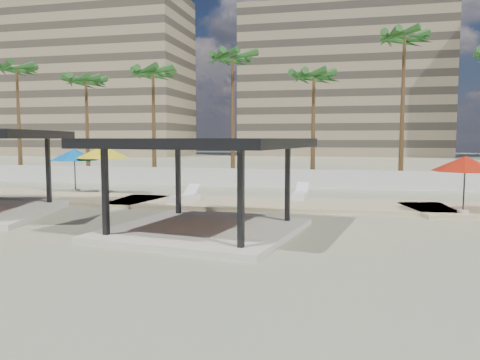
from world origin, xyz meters
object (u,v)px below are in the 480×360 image
object	(u,v)px
pavilion_central	(204,177)
umbrella_c	(465,164)
lounger_b	(300,195)
lounger_a	(185,198)

from	to	relation	value
pavilion_central	umbrella_c	world-z (taller)	pavilion_central
pavilion_central	lounger_b	xyz separation A→B (m)	(2.44, 8.80, -1.59)
lounger_a	umbrella_c	bearing A→B (deg)	-80.12
umbrella_c	lounger_b	world-z (taller)	umbrella_c
pavilion_central	umbrella_c	xyz separation A→B (m)	(9.58, 5.65, 0.27)
pavilion_central	lounger_a	distance (m)	6.90
pavilion_central	lounger_a	bearing A→B (deg)	124.55
pavilion_central	umbrella_c	size ratio (longest dim) A/B	2.29
umbrella_c	lounger_a	size ratio (longest dim) A/B	1.46
lounger_a	lounger_b	world-z (taller)	lounger_a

